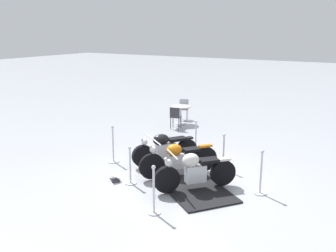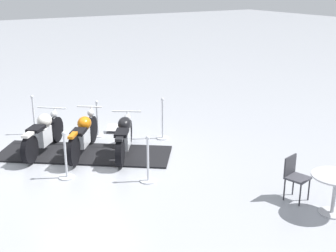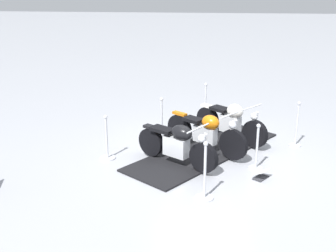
{
  "view_description": "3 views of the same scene",
  "coord_description": "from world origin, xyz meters",
  "px_view_note": "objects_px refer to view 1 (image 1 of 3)",
  "views": [
    {
      "loc": [
        -8.59,
        -4.79,
        3.95
      ],
      "look_at": [
        1.13,
        1.03,
        1.04
      ],
      "focal_mm": 40.78,
      "sensor_mm": 36.0,
      "label": 1
    },
    {
      "loc": [
        10.07,
        -3.69,
        4.16
      ],
      "look_at": [
        1.6,
        1.46,
        0.94
      ],
      "focal_mm": 48.72,
      "sensor_mm": 36.0,
      "label": 2
    },
    {
      "loc": [
        -0.03,
        9.53,
        3.94
      ],
      "look_at": [
        0.87,
        -0.04,
        0.6
      ],
      "focal_mm": 46.59,
      "sensor_mm": 36.0,
      "label": 3
    }
  ],
  "objects_px": {
    "motorcycle_copper": "(178,158)",
    "stanchion_left_rear": "(261,180)",
    "motorcycle_black": "(165,148)",
    "stanchion_left_mid": "(223,159)",
    "stanchion_right_rear": "(154,196)",
    "stanchion_right_front": "(113,151)",
    "cafe_chair_across_table": "(175,116)",
    "info_placard": "(115,178)",
    "cafe_chair_near_table": "(184,108)",
    "cafe_table": "(181,110)",
    "motorcycle_cream": "(195,171)",
    "stanchion_left_front": "(196,142)",
    "stanchion_right_mid": "(130,171)"
  },
  "relations": [
    {
      "from": "motorcycle_copper",
      "to": "stanchion_left_rear",
      "type": "distance_m",
      "value": 2.3
    },
    {
      "from": "stanchion_left_front",
      "to": "info_placard",
      "type": "height_order",
      "value": "stanchion_left_front"
    },
    {
      "from": "stanchion_left_mid",
      "to": "cafe_chair_near_table",
      "type": "height_order",
      "value": "stanchion_left_mid"
    },
    {
      "from": "cafe_table",
      "to": "info_placard",
      "type": "bearing_deg",
      "value": -166.49
    },
    {
      "from": "stanchion_right_rear",
      "to": "cafe_table",
      "type": "height_order",
      "value": "stanchion_right_rear"
    },
    {
      "from": "stanchion_right_mid",
      "to": "cafe_table",
      "type": "distance_m",
      "value": 6.62
    },
    {
      "from": "info_placard",
      "to": "cafe_table",
      "type": "xyz_separation_m",
      "value": [
        6.36,
        1.53,
        0.51
      ]
    },
    {
      "from": "motorcycle_cream",
      "to": "stanchion_left_rear",
      "type": "xyz_separation_m",
      "value": [
        0.65,
        -1.48,
        -0.16
      ]
    },
    {
      "from": "info_placard",
      "to": "cafe_chair_near_table",
      "type": "relative_size",
      "value": 0.45
    },
    {
      "from": "stanchion_right_rear",
      "to": "info_placard",
      "type": "height_order",
      "value": "stanchion_right_rear"
    },
    {
      "from": "motorcycle_copper",
      "to": "cafe_table",
      "type": "distance_m",
      "value": 5.94
    },
    {
      "from": "motorcycle_copper",
      "to": "stanchion_right_front",
      "type": "bearing_deg",
      "value": -52.68
    },
    {
      "from": "stanchion_left_front",
      "to": "cafe_chair_across_table",
      "type": "height_order",
      "value": "stanchion_left_front"
    },
    {
      "from": "stanchion_right_rear",
      "to": "stanchion_right_front",
      "type": "distance_m",
      "value": 3.6
    },
    {
      "from": "motorcycle_copper",
      "to": "stanchion_left_mid",
      "type": "relative_size",
      "value": 1.75
    },
    {
      "from": "stanchion_right_rear",
      "to": "info_placard",
      "type": "xyz_separation_m",
      "value": [
        1.02,
        1.91,
        -0.33
      ]
    },
    {
      "from": "stanchion_right_rear",
      "to": "cafe_chair_across_table",
      "type": "xyz_separation_m",
      "value": [
        6.6,
        3.24,
        0.12
      ]
    },
    {
      "from": "motorcycle_black",
      "to": "cafe_chair_near_table",
      "type": "xyz_separation_m",
      "value": [
        5.38,
        2.29,
        0.03
      ]
    },
    {
      "from": "motorcycle_copper",
      "to": "cafe_table",
      "type": "relative_size",
      "value": 2.09
    },
    {
      "from": "stanchion_right_rear",
      "to": "cafe_chair_across_table",
      "type": "height_order",
      "value": "stanchion_right_rear"
    },
    {
      "from": "stanchion_left_rear",
      "to": "info_placard",
      "type": "height_order",
      "value": "stanchion_left_rear"
    },
    {
      "from": "motorcycle_black",
      "to": "cafe_table",
      "type": "xyz_separation_m",
      "value": [
        4.61,
        2.02,
        0.08
      ]
    },
    {
      "from": "stanchion_right_rear",
      "to": "cafe_table",
      "type": "xyz_separation_m",
      "value": [
        7.39,
        3.44,
        0.19
      ]
    },
    {
      "from": "motorcycle_cream",
      "to": "stanchion_right_front",
      "type": "relative_size",
      "value": 1.5
    },
    {
      "from": "motorcycle_cream",
      "to": "cafe_chair_across_table",
      "type": "bearing_deg",
      "value": -104.21
    },
    {
      "from": "motorcycle_black",
      "to": "stanchion_left_mid",
      "type": "relative_size",
      "value": 1.69
    },
    {
      "from": "stanchion_left_mid",
      "to": "cafe_table",
      "type": "distance_m",
      "value": 5.51
    },
    {
      "from": "stanchion_right_mid",
      "to": "stanchion_left_rear",
      "type": "bearing_deg",
      "value": -70.02
    },
    {
      "from": "motorcycle_copper",
      "to": "cafe_chair_near_table",
      "type": "relative_size",
      "value": 2.08
    },
    {
      "from": "motorcycle_black",
      "to": "stanchion_left_rear",
      "type": "distance_m",
      "value": 3.15
    },
    {
      "from": "motorcycle_black",
      "to": "stanchion_right_front",
      "type": "bearing_deg",
      "value": -33.23
    },
    {
      "from": "cafe_table",
      "to": "motorcycle_black",
      "type": "bearing_deg",
      "value": -156.35
    },
    {
      "from": "motorcycle_copper",
      "to": "stanchion_left_rear",
      "type": "xyz_separation_m",
      "value": [
        0.05,
        -2.29,
        -0.17
      ]
    },
    {
      "from": "stanchion_left_front",
      "to": "motorcycle_copper",
      "type": "bearing_deg",
      "value": -165.43
    },
    {
      "from": "motorcycle_copper",
      "to": "cafe_chair_across_table",
      "type": "height_order",
      "value": "motorcycle_copper"
    },
    {
      "from": "stanchion_right_front",
      "to": "cafe_chair_near_table",
      "type": "height_order",
      "value": "stanchion_right_front"
    },
    {
      "from": "cafe_chair_across_table",
      "to": "stanchion_left_mid",
      "type": "bearing_deg",
      "value": -147.71
    },
    {
      "from": "cafe_chair_near_table",
      "to": "stanchion_right_mid",
      "type": "bearing_deg",
      "value": -1.87
    },
    {
      "from": "motorcycle_cream",
      "to": "stanchion_left_front",
      "type": "distance_m",
      "value": 3.15
    },
    {
      "from": "cafe_table",
      "to": "cafe_chair_across_table",
      "type": "bearing_deg",
      "value": -165.78
    },
    {
      "from": "stanchion_right_front",
      "to": "info_placard",
      "type": "height_order",
      "value": "stanchion_right_front"
    },
    {
      "from": "motorcycle_copper",
      "to": "stanchion_right_rear",
      "type": "xyz_separation_m",
      "value": [
        -2.16,
        -0.62,
        -0.12
      ]
    },
    {
      "from": "motorcycle_copper",
      "to": "cafe_chair_near_table",
      "type": "bearing_deg",
      "value": -115.23
    },
    {
      "from": "motorcycle_black",
      "to": "motorcycle_cream",
      "type": "bearing_deg",
      "value": 86.66
    },
    {
      "from": "motorcycle_cream",
      "to": "stanchion_left_front",
      "type": "bearing_deg",
      "value": -112.25
    },
    {
      "from": "stanchion_right_front",
      "to": "stanchion_right_mid",
      "type": "bearing_deg",
      "value": -127.07
    },
    {
      "from": "motorcycle_copper",
      "to": "info_placard",
      "type": "distance_m",
      "value": 1.78
    },
    {
      "from": "cafe_table",
      "to": "cafe_chair_near_table",
      "type": "height_order",
      "value": "cafe_chair_near_table"
    },
    {
      "from": "motorcycle_black",
      "to": "stanchion_left_mid",
      "type": "distance_m",
      "value": 1.75
    },
    {
      "from": "stanchion_left_front",
      "to": "info_placard",
      "type": "bearing_deg",
      "value": 167.99
    }
  ]
}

